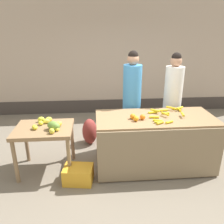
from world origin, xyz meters
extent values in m
plane|color=#756B5B|center=(0.00, 0.00, 0.00)|extent=(24.00, 24.00, 0.00)
cube|color=tan|center=(0.00, 2.83, 1.64)|extent=(9.29, 0.20, 3.28)
cube|color=#3F3833|center=(0.00, 2.72, 0.18)|extent=(9.29, 0.04, 0.36)
cube|color=olive|center=(0.45, 0.00, 0.45)|extent=(1.93, 0.85, 0.90)
cube|color=#857053|center=(0.45, -0.44, 0.45)|extent=(1.93, 0.03, 0.84)
cube|color=olive|center=(-1.35, 0.00, 0.75)|extent=(0.90, 0.71, 0.06)
cylinder|color=olive|center=(-1.75, -0.31, 0.36)|extent=(0.06, 0.06, 0.72)
cylinder|color=olive|center=(-0.95, -0.31, 0.36)|extent=(0.06, 0.06, 0.72)
cylinder|color=#826547|center=(-1.75, 0.31, 0.36)|extent=(0.06, 0.06, 0.72)
cylinder|color=#926D51|center=(-0.95, 0.31, 0.36)|extent=(0.06, 0.06, 0.72)
cylinder|color=gold|center=(0.91, 0.29, 0.92)|extent=(0.15, 0.07, 0.04)
cylinder|color=yellow|center=(0.95, 0.27, 0.92)|extent=(0.06, 0.16, 0.04)
cylinder|color=yellow|center=(0.41, -0.05, 0.92)|extent=(0.15, 0.06, 0.04)
cylinder|color=yellow|center=(0.44, 0.16, 0.92)|extent=(0.16, 0.05, 0.04)
cylinder|color=gold|center=(0.43, -0.26, 0.92)|extent=(0.13, 0.05, 0.04)
cylinder|color=yellow|center=(0.59, -0.27, 0.92)|extent=(0.13, 0.08, 0.04)
cylinder|color=gold|center=(0.65, 0.11, 0.92)|extent=(0.12, 0.05, 0.04)
cylinder|color=gold|center=(0.44, -0.29, 0.92)|extent=(0.13, 0.09, 0.04)
cylinder|color=yellow|center=(0.43, -0.20, 0.92)|extent=(0.14, 0.10, 0.04)
cylinder|color=gold|center=(0.65, 0.25, 0.92)|extent=(0.16, 0.05, 0.04)
cylinder|color=gold|center=(0.60, 0.00, 0.95)|extent=(0.11, 0.15, 0.04)
cylinder|color=yellow|center=(0.79, 0.29, 0.95)|extent=(0.14, 0.12, 0.04)
cylinder|color=gold|center=(0.88, -0.04, 0.95)|extent=(0.06, 0.14, 0.04)
cylinder|color=gold|center=(0.95, 0.26, 0.95)|extent=(0.15, 0.11, 0.04)
cylinder|color=gold|center=(0.49, 0.17, 0.95)|extent=(0.15, 0.13, 0.04)
sphere|color=orange|center=(0.21, -0.10, 0.95)|extent=(0.09, 0.09, 0.09)
sphere|color=orange|center=(0.10, -0.15, 0.94)|extent=(0.08, 0.08, 0.08)
sphere|color=orange|center=(0.06, -0.06, 0.95)|extent=(0.09, 0.09, 0.09)
ellipsoid|color=yellow|center=(-1.11, 0.02, 0.82)|extent=(0.13, 0.13, 0.09)
ellipsoid|color=#E6DE46|center=(-1.33, 0.16, 0.82)|extent=(0.12, 0.08, 0.08)
ellipsoid|color=yellow|center=(-1.47, -0.06, 0.82)|extent=(0.13, 0.14, 0.07)
ellipsoid|color=#D4DC37|center=(-1.43, 0.24, 0.83)|extent=(0.12, 0.08, 0.09)
ellipsoid|color=yellow|center=(-1.31, 0.23, 0.82)|extent=(0.13, 0.10, 0.08)
ellipsoid|color=yellow|center=(-1.41, 0.10, 0.82)|extent=(0.12, 0.12, 0.07)
ellipsoid|color=yellow|center=(-1.19, 0.03, 0.82)|extent=(0.12, 0.11, 0.08)
ellipsoid|color=yellow|center=(-1.18, -0.23, 0.82)|extent=(0.12, 0.11, 0.08)
ellipsoid|color=yellow|center=(-1.11, -0.15, 0.82)|extent=(0.09, 0.11, 0.07)
ellipsoid|color=olive|center=(-1.17, -0.10, 0.85)|extent=(0.26, 0.23, 0.14)
cylinder|color=#33333D|center=(0.17, 0.68, 0.37)|extent=(0.29, 0.29, 0.74)
cylinder|color=#3F8CCC|center=(0.17, 0.68, 1.19)|extent=(0.34, 0.34, 0.90)
sphere|color=tan|center=(0.17, 0.68, 1.73)|extent=(0.21, 0.21, 0.21)
sphere|color=black|center=(0.17, 0.68, 1.80)|extent=(0.18, 0.18, 0.18)
cylinder|color=#33333D|center=(0.96, 0.69, 0.36)|extent=(0.29, 0.29, 0.72)
cylinder|color=white|center=(0.96, 0.69, 1.16)|extent=(0.34, 0.34, 0.88)
sphere|color=tan|center=(0.96, 0.69, 1.69)|extent=(0.21, 0.21, 0.21)
sphere|color=black|center=(0.96, 0.69, 1.76)|extent=(0.18, 0.18, 0.18)
cube|color=gold|center=(-0.81, -0.37, 0.13)|extent=(0.48, 0.38, 0.26)
ellipsoid|color=maroon|center=(-0.65, 0.88, 0.27)|extent=(0.31, 0.37, 0.54)
camera|label=1|loc=(-0.54, -3.31, 2.25)|focal=35.94mm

